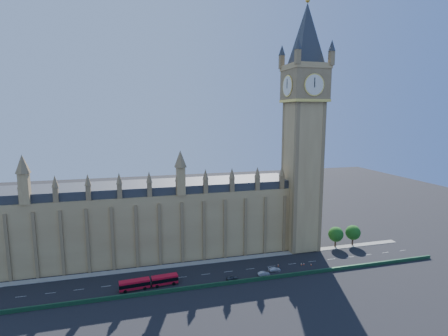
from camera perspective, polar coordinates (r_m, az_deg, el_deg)
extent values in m
plane|color=black|center=(124.15, -1.13, -16.75)|extent=(400.00, 400.00, 0.00)
cube|color=#A3814F|center=(137.04, -13.77, -8.90)|extent=(120.00, 20.00, 25.00)
cube|color=#2D3035|center=(133.53, -13.99, -3.16)|extent=(120.00, 18.00, 3.00)
cube|color=#A3814F|center=(141.05, 12.56, -1.45)|extent=(12.00, 12.00, 58.00)
cube|color=olive|center=(139.33, 13.05, 12.87)|extent=(14.00, 14.00, 12.00)
cylinder|color=silver|center=(133.07, 14.54, 13.02)|extent=(7.20, 0.30, 7.20)
cube|color=#A3814F|center=(140.04, 13.15, 15.72)|extent=(14.50, 14.50, 2.00)
pyramid|color=#2D3035|center=(144.74, 13.50, 24.79)|extent=(20.59, 20.59, 22.00)
sphere|color=#F2C64C|center=(144.97, 13.51, 25.09)|extent=(1.80, 1.80, 1.80)
cube|color=#1E4C2D|center=(116.07, 0.00, -18.33)|extent=(160.00, 0.60, 1.20)
cube|color=gray|center=(132.52, -2.16, -15.01)|extent=(160.00, 3.00, 0.16)
cylinder|color=#382619|center=(151.63, 17.72, -11.52)|extent=(0.70, 0.70, 4.00)
sphere|color=#144B14|center=(150.48, 17.79, -10.27)|extent=(6.00, 6.00, 6.00)
sphere|color=#144B14|center=(150.95, 17.99, -9.98)|extent=(4.38, 4.38, 4.38)
cylinder|color=#382619|center=(155.95, 20.24, -11.08)|extent=(0.70, 0.70, 4.00)
sphere|color=#144B14|center=(154.83, 20.31, -9.86)|extent=(6.00, 6.00, 6.00)
sphere|color=#144B14|center=(155.33, 20.50, -9.58)|extent=(4.38, 4.38, 4.38)
cube|color=red|center=(116.45, -14.40, -18.01)|extent=(9.38, 3.29, 3.07)
cube|color=red|center=(117.47, -9.66, -17.61)|extent=(8.36, 3.21, 3.07)
cube|color=black|center=(116.29, -14.40, -17.85)|extent=(9.43, 3.35, 1.17)
cube|color=black|center=(117.31, -9.66, -17.45)|extent=(8.41, 3.27, 1.17)
cylinder|color=black|center=(116.91, -12.14, -17.90)|extent=(1.01, 2.51, 2.45)
cylinder|color=black|center=(115.60, -15.85, -18.85)|extent=(1.04, 0.39, 1.02)
cylinder|color=black|center=(117.88, -15.94, -18.29)|extent=(1.04, 0.39, 1.02)
cylinder|color=black|center=(116.02, -12.79, -18.63)|extent=(1.04, 0.39, 1.02)
cylinder|color=black|center=(118.29, -12.95, -18.07)|extent=(1.04, 0.39, 1.02)
cylinder|color=black|center=(116.44, -10.86, -18.46)|extent=(1.04, 0.39, 1.02)
cylinder|color=black|center=(118.70, -11.06, -17.91)|extent=(1.04, 0.39, 1.02)
cylinder|color=black|center=(117.22, -8.20, -18.19)|extent=(1.04, 0.39, 1.02)
cylinder|color=black|center=(119.46, -8.46, -17.65)|extent=(1.04, 0.39, 1.02)
imported|color=#43464B|center=(119.52, 1.31, -17.47)|extent=(3.94, 2.00, 1.29)
imported|color=#A6A7AE|center=(122.92, 6.52, -16.75)|extent=(4.06, 1.66, 1.31)
imported|color=silver|center=(126.42, 8.24, -16.05)|extent=(4.38, 2.00, 1.24)
cube|color=black|center=(133.11, 12.90, -15.15)|extent=(0.47, 0.47, 0.04)
cone|color=#FC380D|center=(132.98, 12.91, -15.03)|extent=(0.52, 0.52, 0.67)
cylinder|color=white|center=(132.94, 12.91, -14.99)|extent=(0.32, 0.32, 0.11)
cube|color=black|center=(132.70, 12.52, -15.21)|extent=(0.55, 0.55, 0.04)
cone|color=#DA540B|center=(132.56, 12.52, -15.07)|extent=(0.60, 0.60, 0.75)
cylinder|color=white|center=(132.52, 12.53, -15.03)|extent=(0.36, 0.36, 0.13)
cube|color=black|center=(130.43, 8.86, -15.54)|extent=(0.50, 0.50, 0.04)
cone|color=#DB450B|center=(130.29, 8.87, -15.41)|extent=(0.55, 0.55, 0.72)
cylinder|color=white|center=(130.25, 8.87, -15.37)|extent=(0.35, 0.35, 0.12)
cube|color=black|center=(133.40, 14.03, -15.14)|extent=(0.41, 0.41, 0.04)
cone|color=#FB520D|center=(133.28, 14.03, -15.02)|extent=(0.45, 0.45, 0.65)
cylinder|color=white|center=(133.24, 14.03, -14.98)|extent=(0.31, 0.31, 0.11)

